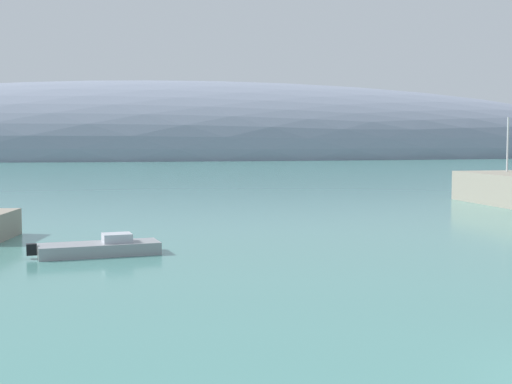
% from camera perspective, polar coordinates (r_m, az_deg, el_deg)
% --- Properties ---
extents(distant_ridge, '(292.19, 70.30, 42.90)m').
position_cam_1_polar(distant_ridge, '(201.41, -4.69, 2.80)').
color(distant_ridge, gray).
rests_on(distant_ridge, ground).
extents(sailboat_navy_near_shore, '(2.85, 8.15, 7.11)m').
position_cam_1_polar(sailboat_navy_near_shore, '(63.87, 19.58, -0.31)').
color(sailboat_navy_near_shore, navy).
rests_on(sailboat_navy_near_shore, water).
extents(motorboat_grey_foreground, '(5.94, 2.51, 0.96)m').
position_cam_1_polar(motorboat_grey_foreground, '(32.91, -12.49, -4.44)').
color(motorboat_grey_foreground, gray).
rests_on(motorboat_grey_foreground, water).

